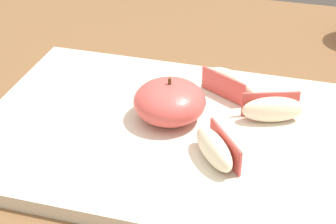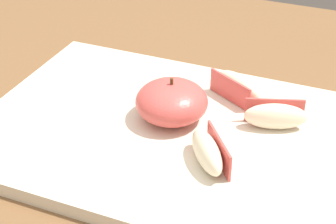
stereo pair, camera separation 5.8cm
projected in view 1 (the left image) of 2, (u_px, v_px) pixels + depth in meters
The scene contains 6 objects.
dining_table at pixel (106, 205), 0.67m from camera, with size 1.20×0.89×0.76m.
cutting_board at pixel (168, 134), 0.59m from camera, with size 0.41×0.29×0.02m.
apple_half_skin_up at pixel (170, 101), 0.59m from camera, with size 0.08×0.08×0.05m.
apple_wedge_right at pixel (215, 149), 0.53m from camera, with size 0.06×0.07×0.03m.
apple_wedge_near_knife at pixel (273, 109), 0.59m from camera, with size 0.07×0.04×0.03m.
apple_wedge_front at pixel (229, 82), 0.64m from camera, with size 0.07×0.05×0.03m.
Camera 1 is at (0.21, -0.46, 1.11)m, focal length 58.59 mm.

